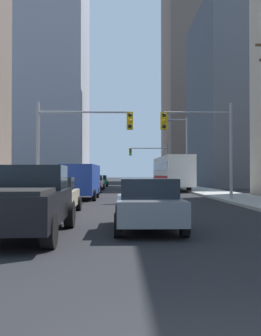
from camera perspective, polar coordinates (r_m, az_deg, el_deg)
sidewalk_left at (r=53.14m, az=-8.09°, el=-2.59°), size 3.55×160.00×0.15m
sidewalk_right at (r=53.37m, az=7.07°, el=-2.59°), size 3.55×160.00×0.15m
city_bus at (r=40.40m, az=6.00°, el=-0.50°), size 2.82×11.56×3.40m
pickup_truck_black at (r=10.91m, az=-14.88°, el=-4.62°), size 2.20×5.47×1.90m
cargo_van_blue at (r=26.06m, az=-7.14°, el=-1.69°), size 2.19×5.28×2.26m
sedan_grey at (r=11.63m, az=2.55°, el=-5.22°), size 1.95×4.21×1.52m
sedan_beige at (r=16.81m, az=-10.92°, el=-3.87°), size 1.95×4.26×1.52m
sedan_red at (r=33.66m, az=-5.97°, el=-2.39°), size 1.95×4.22×1.52m
sedan_white at (r=42.30m, az=-5.13°, el=-2.09°), size 1.95×4.21×1.52m
sedan_green at (r=53.60m, az=-4.31°, el=-1.84°), size 1.95×4.20×1.52m
traffic_signal_near_left at (r=24.02m, az=-7.24°, el=5.04°), size 5.81×0.44×6.00m
traffic_signal_near_right at (r=24.37m, az=10.02°, el=4.82°), size 4.38×0.44×6.00m
traffic_signal_far_right at (r=56.94m, az=2.86°, el=1.59°), size 5.59×0.44×6.00m
street_lamp_right at (r=41.13m, az=7.68°, el=3.07°), size 2.03×0.32×7.50m
building_left_far_tower at (r=101.35m, az=-13.55°, el=14.34°), size 24.21×22.89×56.51m
building_right_far_highrise at (r=95.93m, az=12.09°, el=13.01°), size 23.01×19.48×49.37m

